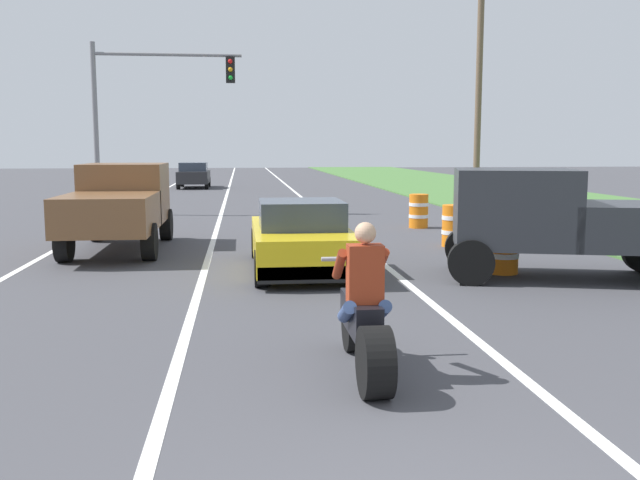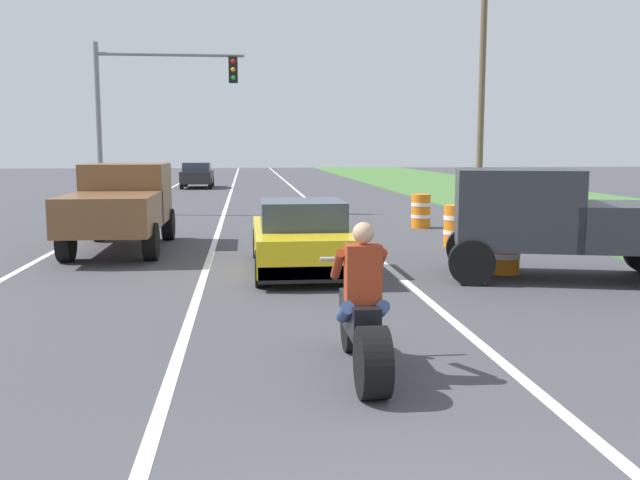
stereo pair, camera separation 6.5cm
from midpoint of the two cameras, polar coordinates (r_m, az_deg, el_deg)
lane_stripe_left_solid at (r=23.62m, az=-16.71°, el=1.51°), size 0.14×120.00×0.01m
lane_stripe_right_solid at (r=23.38m, az=0.91°, el=1.77°), size 0.14×120.00×0.01m
lane_stripe_centre_dashed at (r=23.22m, az=-7.94°, el=1.66°), size 0.14×120.00×0.01m
grass_verge_right at (r=26.58m, az=23.13°, el=1.92°), size 10.00×120.00×0.06m
motorcycle_with_rider at (r=7.21m, az=3.77°, el=-6.67°), size 0.70×2.21×1.62m
sports_car_yellow at (r=13.44m, az=-1.38°, el=0.15°), size 1.84×4.30×1.37m
pickup_truck_left_lane_brown at (r=16.73m, az=-15.86°, el=2.97°), size 2.02×4.80×1.98m
pickup_truck_right_shoulder_dark_grey at (r=13.30m, az=19.80°, el=1.70°), size 5.14×3.14×1.98m
traffic_light_mast_near at (r=25.75m, az=-14.02°, el=11.07°), size 5.22×0.34×6.00m
utility_pole_roadside at (r=27.19m, az=13.13°, el=11.04°), size 0.24×0.24×8.21m
construction_barrel_nearest at (r=13.58m, az=15.01°, el=-0.56°), size 0.58×0.58×1.00m
construction_barrel_mid at (r=17.03m, az=11.14°, el=1.15°), size 0.58×0.58×1.00m
construction_barrel_far at (r=20.85m, az=8.35°, el=2.37°), size 0.58×0.58×1.00m
distant_car_far_ahead at (r=41.94m, az=-9.97°, el=5.28°), size 1.80×4.00×1.50m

